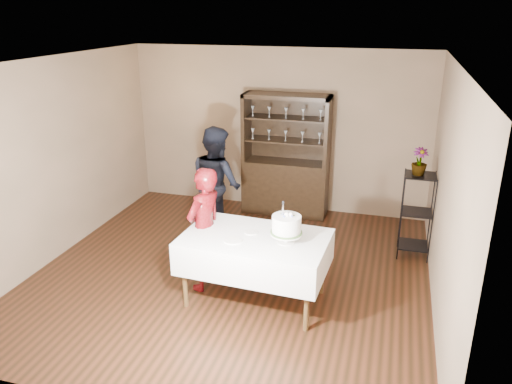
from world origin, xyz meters
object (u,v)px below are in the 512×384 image
at_px(plant_etagere, 417,212).
at_px(cake, 286,226).
at_px(woman, 204,229).
at_px(cake_table, 255,252).
at_px(potted_plant, 420,162).
at_px(man, 217,184).
at_px(china_hutch, 286,175).

distance_m(plant_etagere, cake, 2.31).
bearing_deg(woman, cake_table, 98.17).
bearing_deg(plant_etagere, woman, -147.51).
bearing_deg(potted_plant, woman, -147.25).
bearing_deg(man, cake_table, 160.80).
bearing_deg(cake_table, woman, 168.92).
bearing_deg(man, potted_plant, -139.40).
relative_size(china_hutch, woman, 1.29).
bearing_deg(plant_etagere, man, -175.98).
xyz_separation_m(cake_table, potted_plant, (1.77, 1.70, 0.74)).
relative_size(plant_etagere, cake_table, 0.70).
distance_m(cake_table, woman, 0.70).
xyz_separation_m(china_hutch, potted_plant, (2.04, -1.06, 0.71)).
bearing_deg(cake_table, cake, -7.30).
xyz_separation_m(china_hutch, man, (-0.76, -1.25, 0.19)).
xyz_separation_m(china_hutch, cake, (0.64, -2.81, 0.36)).
height_order(cake_table, potted_plant, potted_plant).
height_order(plant_etagere, man, man).
relative_size(cake_table, man, 1.00).
bearing_deg(cake, plant_etagere, 50.75).
xyz_separation_m(plant_etagere, potted_plant, (-0.04, -0.01, 0.72)).
xyz_separation_m(woman, cake, (1.05, -0.18, 0.25)).
xyz_separation_m(china_hutch, cake_table, (0.27, -2.77, -0.03)).
height_order(china_hutch, man, china_hutch).
bearing_deg(potted_plant, man, -176.13).
xyz_separation_m(cake_table, cake, (0.37, -0.05, 0.39)).
xyz_separation_m(plant_etagere, cake, (-1.44, -1.76, 0.38)).
bearing_deg(cake_table, china_hutch, 95.51).
relative_size(plant_etagere, potted_plant, 3.25).
xyz_separation_m(man, potted_plant, (2.80, 0.19, 0.52)).
distance_m(china_hutch, plant_etagere, 2.33).
relative_size(man, cake, 3.44).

